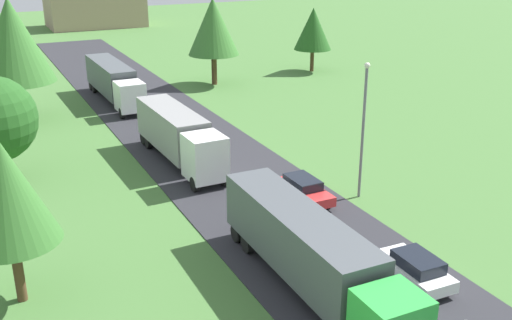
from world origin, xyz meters
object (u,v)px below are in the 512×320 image
object	(u,v)px
truck_third	(113,80)
tree_elm	(13,40)
truck_lead	(309,250)
car_third	(304,189)
car_second	(415,268)
lamppost_second	(363,125)
truck_second	(178,135)
tree_lime	(213,27)
distant_building	(95,8)
tree_maple	(6,192)
tree_birch	(313,29)

from	to	relation	value
truck_third	tree_elm	size ratio (longest dim) A/B	1.26
truck_lead	car_third	xyz separation A→B (m)	(5.00, 8.94, -1.32)
truck_lead	car_second	distance (m)	5.37
car_third	truck_lead	bearing A→B (deg)	-119.23
lamppost_second	tree_elm	bearing A→B (deg)	122.46
tree_elm	truck_second	bearing A→B (deg)	-61.11
truck_lead	lamppost_second	world-z (taller)	lamppost_second
lamppost_second	tree_lime	size ratio (longest dim) A/B	0.91
truck_third	lamppost_second	world-z (taller)	lamppost_second
truck_third	distant_building	xyz separation A→B (m)	(9.96, 55.45, 1.16)
truck_lead	car_second	world-z (taller)	truck_lead
truck_third	tree_elm	bearing A→B (deg)	-161.80
truck_third	tree_maple	bearing A→B (deg)	-110.37
tree_birch	truck_lead	bearing A→B (deg)	-121.21
distant_building	tree_elm	bearing A→B (deg)	-108.04
car_second	tree_elm	distance (m)	40.13
truck_third	tree_lime	bearing A→B (deg)	12.36
tree_maple	tree_elm	distance (m)	30.54
tree_elm	tree_lime	xyz separation A→B (m)	(21.00, 5.60, -0.82)
tree_birch	lamppost_second	bearing A→B (deg)	-116.46
truck_second	tree_elm	xyz separation A→B (m)	(-9.13, 16.55, 5.05)
car_second	tree_maple	size ratio (longest dim) A/B	0.53
truck_lead	lamppost_second	xyz separation A→B (m)	(8.55, 8.00, 2.68)
truck_third	car_second	xyz separation A→B (m)	(4.74, -40.12, -1.34)
lamppost_second	tree_maple	bearing A→B (deg)	-172.06
truck_lead	truck_second	size ratio (longest dim) A/B	1.14
car_third	tree_maple	world-z (taller)	tree_maple
truck_third	car_third	bearing A→B (deg)	-80.70
car_third	lamppost_second	distance (m)	5.42
truck_lead	distant_building	distance (m)	94.40
tree_elm	tree_lime	size ratio (longest dim) A/B	1.15
car_second	tree_birch	distance (m)	48.78
car_second	tree_maple	xyz separation A→B (m)	(-17.10, 6.82, 4.56)
truck_second	car_second	distance (m)	21.16
car_second	tree_elm	world-z (taller)	tree_elm
truck_third	tree_birch	size ratio (longest dim) A/B	1.80
truck_second	car_second	bearing A→B (deg)	-77.20
lamppost_second	tree_lime	world-z (taller)	tree_lime
truck_second	tree_birch	bearing A→B (deg)	42.67
lamppost_second	car_second	bearing A→B (deg)	-110.50
truck_second	car_third	bearing A→B (deg)	-64.35
truck_lead	tree_maple	world-z (taller)	tree_maple
tree_birch	distant_building	size ratio (longest dim) A/B	0.46
truck_third	tree_lime	distance (m)	12.93
car_third	lamppost_second	xyz separation A→B (m)	(3.54, -0.95, 4.00)
truck_second	truck_third	bearing A→B (deg)	90.17
car_third	distant_building	size ratio (longest dim) A/B	0.27
truck_third	tree_lime	xyz separation A→B (m)	(11.93, 2.61, 4.25)
tree_maple	tree_elm	world-z (taller)	tree_elm
truck_third	lamppost_second	bearing A→B (deg)	-74.61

